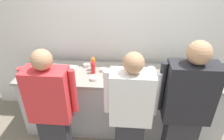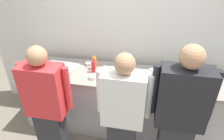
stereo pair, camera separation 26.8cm
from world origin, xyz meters
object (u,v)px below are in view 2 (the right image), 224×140
object	(u,v)px
ramekin_orange_sauce	(93,77)
plate_stack_rear	(112,75)
squeeze_bottle_secondary	(94,62)
squeeze_bottle_primary	(93,66)
deli_cup	(35,70)
chef_near_left	(47,107)
sheet_tray	(60,67)
chef_center	(123,116)
squeeze_bottle_spare	(165,73)
ramekin_red_sauce	(104,69)
plate_stack_front	(143,77)
ramekin_green_sauce	(89,63)
ramekin_yellow_sauce	(153,70)
chef_far_right	(179,117)
mixing_bowl_steel	(190,77)

from	to	relation	value
ramekin_orange_sauce	plate_stack_rear	bearing A→B (deg)	24.29
squeeze_bottle_secondary	plate_stack_rear	bearing A→B (deg)	-29.77
squeeze_bottle_primary	deli_cup	size ratio (longest dim) A/B	1.92
chef_near_left	sheet_tray	distance (m)	0.74
chef_center	ramekin_orange_sauce	world-z (taller)	chef_center
squeeze_bottle_spare	ramekin_orange_sauce	world-z (taller)	squeeze_bottle_spare
ramekin_red_sauce	plate_stack_rear	bearing A→B (deg)	-41.95
plate_stack_front	ramekin_green_sauce	bearing A→B (deg)	164.45
ramekin_yellow_sauce	squeeze_bottle_secondary	bearing A→B (deg)	-175.39
sheet_tray	squeeze_bottle_spare	bearing A→B (deg)	-0.13
chef_near_left	chef_far_right	xyz separation A→B (m)	(1.44, 0.04, 0.06)
chef_center	ramekin_green_sauce	world-z (taller)	chef_center
chef_far_right	ramekin_yellow_sauce	xyz separation A→B (m)	(-0.28, 0.83, 0.06)
chef_center	squeeze_bottle_secondary	distance (m)	0.96
chef_far_right	deli_cup	bearing A→B (deg)	165.83
chef_far_right	mixing_bowl_steel	xyz separation A→B (m)	(0.19, 0.69, 0.09)
squeeze_bottle_secondary	ramekin_green_sauce	world-z (taller)	squeeze_bottle_secondary
squeeze_bottle_spare	deli_cup	size ratio (longest dim) A/B	1.97
mixing_bowl_steel	ramekin_orange_sauce	bearing A→B (deg)	-170.75
plate_stack_rear	sheet_tray	bearing A→B (deg)	174.39
chef_near_left	squeeze_bottle_primary	world-z (taller)	chef_near_left
sheet_tray	ramekin_orange_sauce	size ratio (longest dim) A/B	4.80
mixing_bowl_steel	ramekin_yellow_sauce	size ratio (longest dim) A/B	4.31
squeeze_bottle_spare	ramekin_yellow_sauce	world-z (taller)	squeeze_bottle_spare
ramekin_green_sauce	deli_cup	xyz separation A→B (m)	(-0.65, -0.38, 0.02)
ramekin_green_sauce	mixing_bowl_steel	bearing A→B (deg)	-6.24
chef_far_right	squeeze_bottle_secondary	world-z (taller)	chef_far_right
chef_far_right	sheet_tray	distance (m)	1.73
mixing_bowl_steel	ramekin_yellow_sauce	world-z (taller)	mixing_bowl_steel
chef_near_left	ramekin_red_sauce	world-z (taller)	chef_near_left
chef_near_left	chef_center	world-z (taller)	chef_near_left
mixing_bowl_steel	squeeze_bottle_spare	size ratio (longest dim) A/B	2.02
ramekin_red_sauce	ramekin_orange_sauce	bearing A→B (deg)	-111.52
chef_near_left	ramekin_yellow_sauce	xyz separation A→B (m)	(1.15, 0.87, 0.12)
chef_far_right	ramekin_orange_sauce	bearing A→B (deg)	154.72
chef_far_right	plate_stack_front	xyz separation A→B (m)	(-0.40, 0.62, 0.06)
plate_stack_front	ramekin_yellow_sauce	xyz separation A→B (m)	(0.11, 0.21, -0.01)
chef_center	ramekin_green_sauce	bearing A→B (deg)	126.32
plate_stack_rear	ramekin_red_sauce	distance (m)	0.19
plate_stack_front	squeeze_bottle_spare	size ratio (longest dim) A/B	1.24
chef_far_right	deli_cup	size ratio (longest dim) A/B	17.05
chef_far_right	squeeze_bottle_spare	bearing A→B (deg)	101.25
chef_near_left	plate_stack_front	xyz separation A→B (m)	(1.04, 0.66, 0.13)
mixing_bowl_steel	plate_stack_front	bearing A→B (deg)	-172.85
plate_stack_front	ramekin_red_sauce	size ratio (longest dim) A/B	2.98
ramekin_yellow_sauce	squeeze_bottle_primary	bearing A→B (deg)	-168.96
squeeze_bottle_secondary	squeeze_bottle_spare	size ratio (longest dim) A/B	1.07
ramekin_green_sauce	chef_far_right	bearing A→B (deg)	-35.08
chef_center	ramekin_red_sauce	bearing A→B (deg)	117.32
mixing_bowl_steel	chef_near_left	bearing A→B (deg)	-155.59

